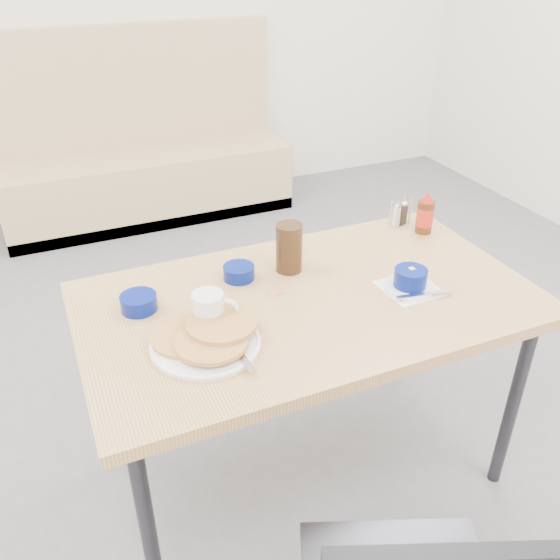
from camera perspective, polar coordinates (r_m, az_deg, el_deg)
name	(u,v)px	position (r m, az deg, el deg)	size (l,w,h in m)	color
ground	(336,520)	(2.20, 5.38, -22.04)	(6.00, 6.00, 0.00)	slate
booth_bench	(145,165)	(4.21, -12.84, 10.77)	(1.90, 0.56, 1.22)	tan
dining_table	(309,314)	(1.87, 2.80, -3.29)	(1.40, 0.80, 0.76)	tan
pancake_plate	(206,339)	(1.63, -7.10, -5.61)	(0.31, 0.32, 0.05)	white
coffee_mug	(210,309)	(1.69, -6.74, -2.84)	(0.13, 0.09, 0.10)	white
grits_setting	(410,281)	(1.90, 12.43, -0.06)	(0.20, 0.18, 0.07)	white
creamer_bowl	(139,303)	(1.81, -13.43, -2.14)	(0.11, 0.11, 0.05)	navy
butter_bowl	(239,272)	(1.93, -3.98, 0.74)	(0.10, 0.10, 0.05)	navy
amber_tumbler	(289,248)	(1.94, 0.88, 3.12)	(0.09, 0.09, 0.16)	#301E0F
condiment_caddy	(400,215)	(2.33, 11.47, 6.16)	(0.10, 0.07, 0.10)	silver
syrup_bottle	(425,215)	(2.27, 13.79, 6.14)	(0.06, 0.06, 0.16)	#47230F
sugar_wrapper	(275,293)	(1.85, -0.47, -1.27)	(0.04, 0.03, 0.00)	#DF694A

